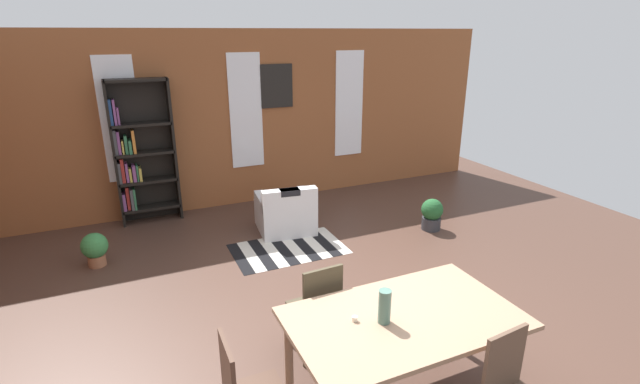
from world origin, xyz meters
name	(u,v)px	position (x,y,z in m)	size (l,w,h in m)	color
ground_plane	(369,337)	(0.00, 0.00, 0.00)	(10.98, 10.98, 0.00)	#4D342A
back_wall_brick	(245,119)	(0.00, 4.28, 1.46)	(9.31, 0.12, 2.91)	#95542F
window_pane_0	(120,120)	(-1.94, 4.21, 1.60)	(0.55, 0.02, 1.89)	white
window_pane_1	(246,111)	(0.00, 4.21, 1.60)	(0.55, 0.02, 1.89)	white
window_pane_2	(349,104)	(1.94, 4.21, 1.60)	(0.55, 0.02, 1.89)	white
dining_table	(403,325)	(-0.17, -0.77, 0.69)	(1.80, 1.07, 0.77)	#9F7B60
vase_on_table	(385,306)	(-0.35, -0.77, 0.91)	(0.10, 0.10, 0.27)	#4C7266
tealight_candle_0	(355,319)	(-0.55, -0.67, 0.79)	(0.04, 0.04, 0.04)	silver
dining_chair_far_left	(317,306)	(-0.57, -0.01, 0.51)	(0.42, 0.42, 0.95)	#433B29
bookshelf_tall	(140,155)	(-1.74, 4.05, 1.09)	(0.90, 0.28, 2.22)	black
armchair_white	(286,213)	(0.14, 2.77, 0.28)	(0.89, 0.89, 0.75)	silver
potted_plant_by_shelf	(95,248)	(-2.47, 2.72, 0.25)	(0.33, 0.33, 0.45)	#9E6042
potted_plant_corner	(432,214)	(2.18, 1.91, 0.25)	(0.33, 0.33, 0.48)	#333338
striped_rug	(288,249)	(-0.05, 2.16, 0.00)	(1.53, 0.95, 0.01)	black
framed_picture	(277,86)	(0.55, 4.21, 1.99)	(0.56, 0.03, 0.72)	black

